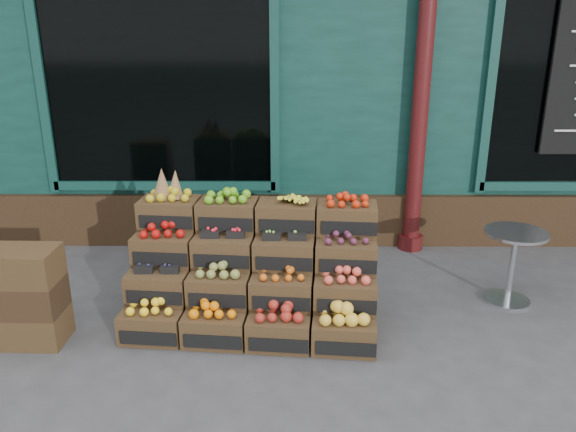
{
  "coord_description": "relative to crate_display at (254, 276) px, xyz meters",
  "views": [
    {
      "loc": [
        -0.17,
        -3.97,
        2.45
      ],
      "look_at": [
        -0.2,
        0.7,
        0.85
      ],
      "focal_mm": 35.0,
      "sensor_mm": 36.0,
      "label": 1
    }
  ],
  "objects": [
    {
      "name": "ground",
      "position": [
        0.49,
        -0.42,
        -0.4
      ],
      "size": [
        60.0,
        60.0,
        0.0
      ],
      "primitive_type": "plane",
      "color": "#404042",
      "rests_on": "ground"
    },
    {
      "name": "crate_display",
      "position": [
        0.0,
        0.0,
        0.0
      ],
      "size": [
        2.14,
        1.18,
        1.29
      ],
      "rotation": [
        0.0,
        0.0,
        -0.09
      ],
      "color": "#412E19",
      "rests_on": "ground"
    },
    {
      "name": "bistro_table",
      "position": [
        2.33,
        0.31,
        0.04
      ],
      "size": [
        0.55,
        0.55,
        0.7
      ],
      "rotation": [
        0.0,
        0.0,
        -0.13
      ],
      "color": "silver",
      "rests_on": "ground"
    },
    {
      "name": "shopkeeper",
      "position": [
        -1.33,
        2.57,
        0.52
      ],
      "size": [
        0.78,
        0.63,
        1.84
      ],
      "primitive_type": "imported",
      "rotation": [
        0.0,
        0.0,
        2.82
      ],
      "color": "#195A26",
      "rests_on": "ground"
    },
    {
      "name": "spare_crates",
      "position": [
        -1.77,
        -0.4,
        0.0
      ],
      "size": [
        0.54,
        0.38,
        0.8
      ],
      "rotation": [
        0.0,
        0.0,
        -0.02
      ],
      "color": "#412E19",
      "rests_on": "ground"
    },
    {
      "name": "shop_facade",
      "position": [
        0.49,
        4.69,
        2.0
      ],
      "size": [
        12.0,
        6.24,
        4.8
      ],
      "color": "#103831",
      "rests_on": "ground"
    }
  ]
}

